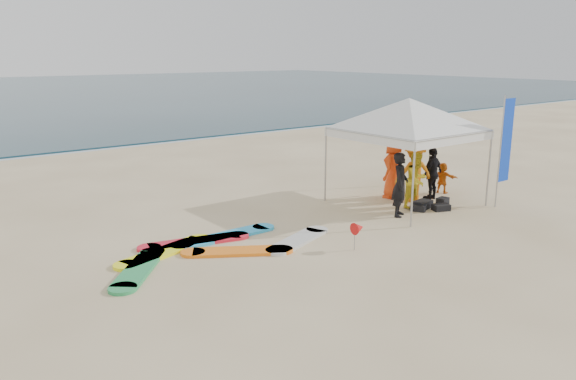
% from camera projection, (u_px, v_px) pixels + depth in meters
% --- Properties ---
extents(ground, '(120.00, 120.00, 0.00)m').
position_uv_depth(ground, '(374.00, 269.00, 11.46)').
color(ground, beige).
rests_on(ground, ground).
extents(shoreline_foam, '(160.00, 1.20, 0.01)m').
position_uv_depth(shoreline_foam, '(81.00, 150.00, 25.44)').
color(shoreline_foam, silver).
rests_on(shoreline_foam, ground).
extents(person_black_a, '(0.76, 0.70, 1.74)m').
position_uv_depth(person_black_a, '(400.00, 185.00, 15.02)').
color(person_black_a, black).
rests_on(person_black_a, ground).
extents(person_yellow, '(0.82, 0.66, 1.60)m').
position_uv_depth(person_yellow, '(417.00, 180.00, 15.86)').
color(person_yellow, gold).
rests_on(person_yellow, ground).
extents(person_orange_a, '(1.31, 1.09, 1.76)m').
position_uv_depth(person_orange_a, '(414.00, 172.00, 16.51)').
color(person_orange_a, orange).
rests_on(person_orange_a, ground).
extents(person_black_b, '(0.97, 0.51, 1.58)m').
position_uv_depth(person_black_b, '(432.00, 174.00, 16.76)').
color(person_black_b, black).
rests_on(person_black_b, ground).
extents(person_orange_b, '(1.07, 0.87, 1.88)m').
position_uv_depth(person_orange_b, '(394.00, 167.00, 16.93)').
color(person_orange_b, '#E94314').
rests_on(person_orange_b, ground).
extents(person_seated, '(0.56, 0.95, 0.97)m').
position_uv_depth(person_seated, '(443.00, 178.00, 17.60)').
color(person_seated, '#D06012').
rests_on(person_seated, ground).
extents(canopy_tent, '(4.65, 4.65, 3.51)m').
position_uv_depth(canopy_tent, '(409.00, 98.00, 15.76)').
color(canopy_tent, '#A5A5A8').
rests_on(canopy_tent, ground).
extents(feather_flag, '(0.54, 0.04, 3.17)m').
position_uv_depth(feather_flag, '(506.00, 142.00, 15.81)').
color(feather_flag, '#A5A5A8').
rests_on(feather_flag, ground).
extents(marker_pennant, '(0.28, 0.28, 0.64)m').
position_uv_depth(marker_pennant, '(359.00, 228.00, 12.54)').
color(marker_pennant, '#A5A5A8').
rests_on(marker_pennant, ground).
extents(gear_pile, '(1.53, 0.93, 0.22)m').
position_uv_depth(gear_pile, '(429.00, 205.00, 15.91)').
color(gear_pile, black).
rests_on(gear_pile, ground).
extents(surfboard_spread, '(5.47, 2.43, 0.07)m').
position_uv_depth(surfboard_spread, '(210.00, 247.00, 12.65)').
color(surfboard_spread, red).
rests_on(surfboard_spread, ground).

